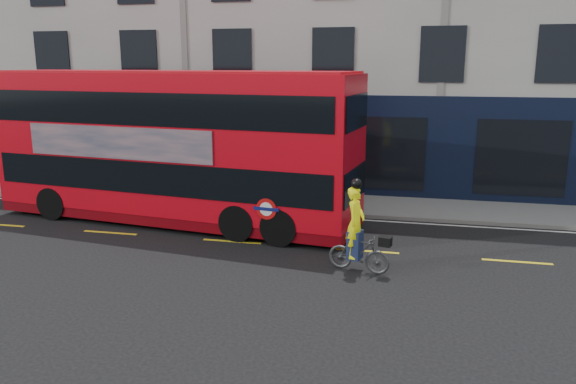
% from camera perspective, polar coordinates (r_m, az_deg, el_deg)
% --- Properties ---
extents(ground, '(120.00, 120.00, 0.00)m').
position_cam_1_polar(ground, '(17.26, -20.09, -5.34)').
color(ground, black).
rests_on(ground, ground).
extents(pavement, '(60.00, 3.00, 0.12)m').
position_cam_1_polar(pavement, '(22.75, -11.34, -0.32)').
color(pavement, gray).
rests_on(pavement, ground).
extents(kerb, '(60.00, 0.12, 0.13)m').
position_cam_1_polar(kerb, '(21.43, -12.95, -1.20)').
color(kerb, slate).
rests_on(kerb, ground).
extents(building_terrace, '(50.00, 10.07, 15.00)m').
position_cam_1_polar(building_terrace, '(28.26, -6.51, 17.56)').
color(building_terrace, beige).
rests_on(building_terrace, ground).
extents(road_edge_line, '(58.00, 0.10, 0.01)m').
position_cam_1_polar(road_edge_line, '(21.18, -13.29, -1.56)').
color(road_edge_line, silver).
rests_on(road_edge_line, ground).
extents(lane_dashes, '(58.00, 0.12, 0.01)m').
position_cam_1_polar(lane_dashes, '(18.47, -17.60, -3.96)').
color(lane_dashes, yellow).
rests_on(lane_dashes, ground).
extents(bus, '(12.52, 4.35, 4.96)m').
position_cam_1_polar(bus, '(18.76, -11.54, 4.59)').
color(bus, red).
rests_on(bus, ground).
extents(cyclist, '(1.68, 0.83, 2.41)m').
position_cam_1_polar(cyclist, '(14.32, 7.07, -4.84)').
color(cyclist, '#444749').
rests_on(cyclist, ground).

